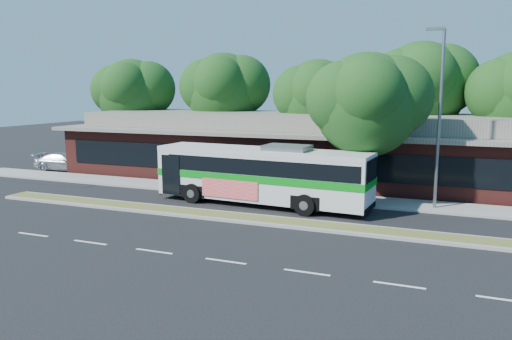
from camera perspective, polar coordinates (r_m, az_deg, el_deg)
The scene contains 13 objects.
ground at distance 23.69m, azimuth -4.91°, elevation -5.71°, with size 120.00×120.00×0.00m, color black.
median_strip at distance 24.19m, azimuth -4.28°, elevation -5.20°, with size 26.00×1.10×0.15m, color #555D27.
sidewalk at distance 29.38m, azimuth 0.68°, elevation -2.65°, with size 44.00×2.60×0.12m, color gray.
parking_lot at distance 42.02m, azimuth -20.97°, elevation 0.23°, with size 14.00×12.00×0.01m, color black.
plaza_building at distance 35.22m, azimuth 4.55°, elevation 2.69°, with size 33.20×11.20×4.45m.
lamp_post at distance 26.49m, azimuth 20.18°, elevation 6.08°, with size 0.93×0.18×9.07m.
tree_bg_a at distance 43.44m, azimuth -13.41°, elevation 8.62°, with size 6.47×5.80×8.63m.
tree_bg_b at distance 40.31m, azimuth -3.09°, elevation 9.23°, with size 6.69×6.00×9.00m.
tree_bg_c at distance 36.69m, azimuth 7.74°, elevation 8.32°, with size 6.24×5.60×8.26m.
tree_bg_d at distance 36.65m, azimuth 19.04°, elevation 9.20°, with size 6.91×6.20×9.37m.
transit_bus at distance 26.31m, azimuth 0.74°, elevation -0.13°, with size 11.79×3.34×3.27m.
sedan at distance 40.52m, azimuth -21.02°, elevation 0.87°, with size 1.87×4.60×1.33m, color #B6B6BD.
sidewalk_tree at distance 26.79m, azimuth 13.40°, elevation 7.52°, with size 6.05×5.42×8.00m.
Camera 1 is at (10.32, -20.45, 6.04)m, focal length 35.00 mm.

